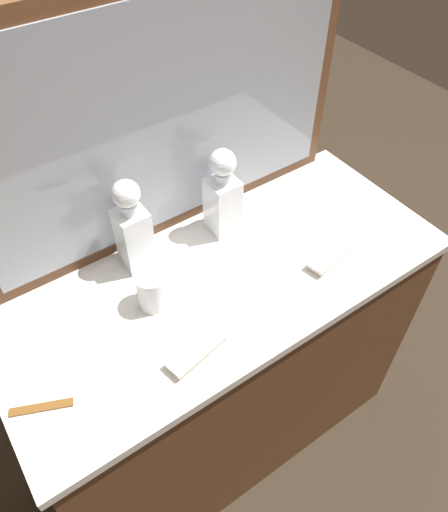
# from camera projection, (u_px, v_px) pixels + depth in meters

# --- Properties ---
(ground_plane) EXTENTS (6.00, 6.00, 0.00)m
(ground_plane) POSITION_uv_depth(u_px,v_px,m) (224.00, 423.00, 2.05)
(ground_plane) COLOR #2D2319
(dresser) EXTENTS (1.27, 0.56, 0.94)m
(dresser) POSITION_uv_depth(u_px,v_px,m) (224.00, 364.00, 1.70)
(dresser) COLOR brown
(dresser) RESTS_ON ground_plane
(dresser_mirror) EXTENTS (1.12, 0.03, 0.70)m
(dresser_mirror) POSITION_uv_depth(u_px,v_px,m) (165.00, 122.00, 1.25)
(dresser_mirror) COLOR brown
(dresser_mirror) RESTS_ON dresser
(crystal_decanter_far_right) EXTENTS (0.08, 0.08, 0.28)m
(crystal_decanter_far_right) POSITION_uv_depth(u_px,v_px,m) (223.00, 199.00, 1.41)
(crystal_decanter_far_right) COLOR white
(crystal_decanter_far_right) RESTS_ON dresser
(crystal_decanter_center) EXTENTS (0.08, 0.08, 0.29)m
(crystal_decanter_center) POSITION_uv_depth(u_px,v_px,m) (133.00, 233.00, 1.31)
(crystal_decanter_center) COLOR white
(crystal_decanter_center) RESTS_ON dresser
(crystal_tumbler_left) EXTENTS (0.08, 0.08, 0.11)m
(crystal_tumbler_left) POSITION_uv_depth(u_px,v_px,m) (153.00, 290.00, 1.26)
(crystal_tumbler_left) COLOR white
(crystal_tumbler_left) RESTS_ON dresser
(silver_brush_right) EXTENTS (0.18, 0.09, 0.02)m
(silver_brush_right) POSITION_uv_depth(u_px,v_px,m) (197.00, 350.00, 1.18)
(silver_brush_right) COLOR #B7A88C
(silver_brush_right) RESTS_ON dresser
(silver_brush_center) EXTENTS (0.15, 0.08, 0.02)m
(silver_brush_center) POSITION_uv_depth(u_px,v_px,m) (328.00, 257.00, 1.39)
(silver_brush_center) COLOR #B7A88C
(silver_brush_center) RESTS_ON dresser
(tortoiseshell_comb) EXTENTS (0.14, 0.07, 0.01)m
(tortoiseshell_comb) POSITION_uv_depth(u_px,v_px,m) (41.00, 407.00, 1.10)
(tortoiseshell_comb) COLOR brown
(tortoiseshell_comb) RESTS_ON dresser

